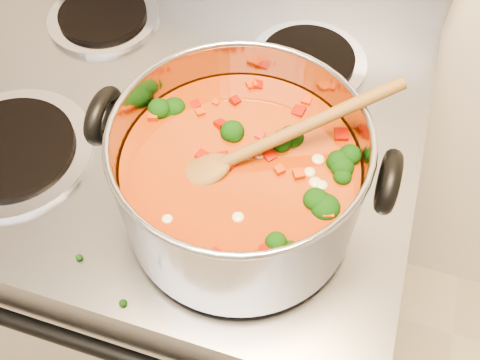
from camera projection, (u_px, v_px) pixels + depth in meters
The scene contains 4 objects.
electric_range at pixel (191, 238), 1.22m from camera, with size 0.79×0.71×1.08m.
stockpot at pixel (240, 179), 0.66m from camera, with size 0.36×0.30×0.18m.
wooden_spoon at pixel (254, 149), 0.61m from camera, with size 0.24×0.18×0.10m.
cooktop_crumbs at pixel (239, 257), 0.69m from camera, with size 0.38×0.24×0.01m.
Camera 1 is at (0.30, 0.65, 1.56)m, focal length 40.00 mm.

